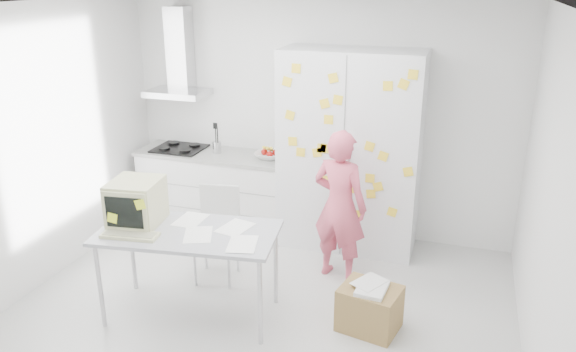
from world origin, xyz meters
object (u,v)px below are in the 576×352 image
(desk, at_px, (155,216))
(chair, at_px, (218,227))
(person, at_px, (340,206))
(cardboard_box, at_px, (370,308))

(desk, bearing_deg, chair, 63.26)
(desk, relative_size, chair, 1.73)
(chair, bearing_deg, person, 8.55)
(desk, xyz_separation_m, cardboard_box, (1.88, 0.27, -0.73))
(cardboard_box, bearing_deg, desk, -171.69)
(desk, distance_m, chair, 0.86)
(person, xyz_separation_m, chair, (-1.16, -0.36, -0.24))
(person, height_order, cardboard_box, person)
(person, distance_m, chair, 1.24)
(person, bearing_deg, chair, 31.19)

